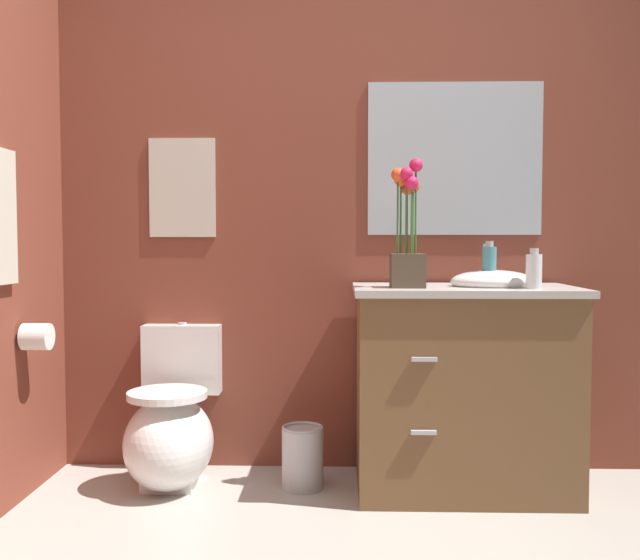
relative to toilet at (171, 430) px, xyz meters
name	(u,v)px	position (x,y,z in m)	size (l,w,h in m)	color
wall_back	(391,203)	(0.97, 0.30, 1.01)	(4.19, 0.05, 2.50)	brown
toilet	(171,430)	(0.00, 0.00, 0.00)	(0.38, 0.59, 0.69)	white
vanity_cabinet	(464,386)	(1.27, -0.03, 0.21)	(0.94, 0.56, 1.06)	brown
flower_vase	(407,241)	(1.02, -0.10, 0.83)	(0.14, 0.14, 0.53)	#4C3D2D
soap_bottle	(534,271)	(1.52, -0.17, 0.71)	(0.06, 0.06, 0.16)	white
lotion_bottle	(489,266)	(1.37, -0.04, 0.72)	(0.06, 0.06, 0.19)	teal
trash_bin	(303,457)	(0.58, -0.02, -0.11)	(0.18, 0.18, 0.27)	#B7B7BC
wall_poster	(182,188)	(0.00, 0.27, 1.08)	(0.31, 0.01, 0.46)	beige
wall_mirror	(455,159)	(1.27, 0.27, 1.21)	(0.80, 0.01, 0.70)	#B2BCC6
toilet_paper_roll	(37,337)	(-0.50, -0.20, 0.44)	(0.11, 0.11, 0.11)	white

